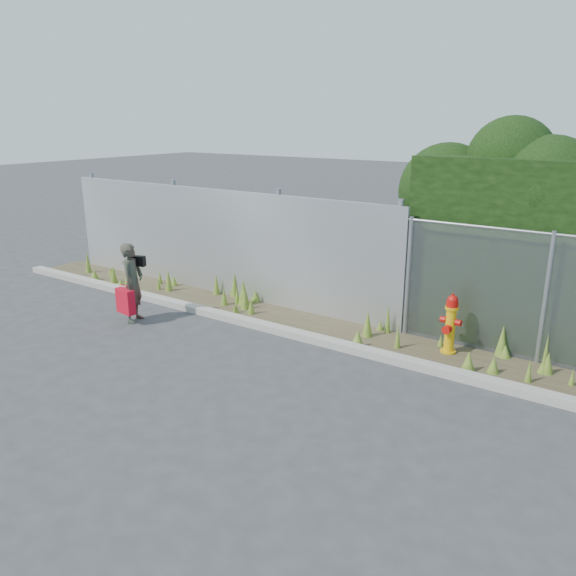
% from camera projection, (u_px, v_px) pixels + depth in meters
% --- Properties ---
extents(ground, '(80.00, 80.00, 0.00)m').
position_uv_depth(ground, '(249.00, 383.00, 7.92)').
color(ground, '#373739').
rests_on(ground, ground).
extents(curb, '(16.00, 0.22, 0.12)m').
position_uv_depth(curb, '(316.00, 339.00, 9.32)').
color(curb, gray).
rests_on(curb, ground).
extents(weed_strip, '(16.00, 1.37, 0.53)m').
position_uv_depth(weed_strip, '(303.00, 315.00, 10.25)').
color(weed_strip, '#453A27').
rests_on(weed_strip, ground).
extents(corrugated_fence, '(8.50, 0.21, 2.30)m').
position_uv_depth(corrugated_fence, '(215.00, 242.00, 11.73)').
color(corrugated_fence, '#B5B7BD').
rests_on(corrugated_fence, ground).
extents(fire_hydrant, '(0.33, 0.30, 0.99)m').
position_uv_depth(fire_hydrant, '(450.00, 325.00, 8.78)').
color(fire_hydrant, '#DCA30B').
rests_on(fire_hydrant, ground).
extents(woman, '(0.52, 0.62, 1.46)m').
position_uv_depth(woman, '(133.00, 283.00, 10.15)').
color(woman, '#0E593E').
rests_on(woman, ground).
extents(red_tote_bag, '(0.41, 0.15, 0.53)m').
position_uv_depth(red_tote_bag, '(125.00, 301.00, 10.08)').
color(red_tote_bag, '#B50A2D').
extents(black_shoulder_bag, '(0.25, 0.10, 0.19)m').
position_uv_depth(black_shoulder_bag, '(139.00, 261.00, 10.18)').
color(black_shoulder_bag, black).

